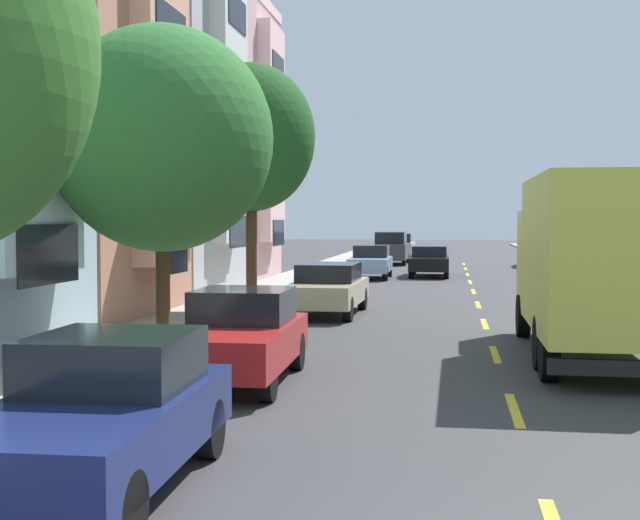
{
  "coord_description": "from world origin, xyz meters",
  "views": [
    {
      "loc": [
        -0.93,
        -5.16,
        2.66
      ],
      "look_at": [
        -4.57,
        19.13,
        1.5
      ],
      "focal_mm": 48.18,
      "sensor_mm": 36.0,
      "label": 1
    }
  ],
  "objects_px": {
    "parked_pickup_orange": "(581,265)",
    "parked_suv_charcoal": "(391,248)",
    "parked_suv_forest": "(542,249)",
    "parked_pickup_silver": "(399,247)",
    "delivery_box_truck": "(594,258)",
    "parked_sedan_champagne": "(328,288)",
    "street_tree_second": "(162,139)",
    "moving_black_sedan": "(430,261)",
    "street_tree_third": "(251,138)",
    "parked_hatchback_sky": "(371,262)",
    "parked_hatchback_red": "(239,336)",
    "parked_hatchback_navy": "(101,414)"
  },
  "relations": [
    {
      "from": "parked_pickup_silver",
      "to": "parked_sedan_champagne",
      "type": "distance_m",
      "value": 34.74
    },
    {
      "from": "street_tree_second",
      "to": "parked_suv_forest",
      "type": "relative_size",
      "value": 1.29
    },
    {
      "from": "parked_pickup_orange",
      "to": "street_tree_third",
      "type": "bearing_deg",
      "value": -131.01
    },
    {
      "from": "street_tree_third",
      "to": "delivery_box_truck",
      "type": "distance_m",
      "value": 11.04
    },
    {
      "from": "parked_hatchback_sky",
      "to": "moving_black_sedan",
      "type": "relative_size",
      "value": 0.89
    },
    {
      "from": "parked_pickup_silver",
      "to": "parked_suv_forest",
      "type": "bearing_deg",
      "value": -44.67
    },
    {
      "from": "parked_hatchback_sky",
      "to": "parked_hatchback_red",
      "type": "bearing_deg",
      "value": -89.8
    },
    {
      "from": "street_tree_second",
      "to": "street_tree_third",
      "type": "height_order",
      "value": "street_tree_third"
    },
    {
      "from": "delivery_box_truck",
      "to": "parked_hatchback_navy",
      "type": "height_order",
      "value": "delivery_box_truck"
    },
    {
      "from": "delivery_box_truck",
      "to": "parked_pickup_orange",
      "type": "xyz_separation_m",
      "value": [
        2.62,
        19.2,
        -1.11
      ]
    },
    {
      "from": "parked_hatchback_sky",
      "to": "parked_suv_charcoal",
      "type": "relative_size",
      "value": 0.83
    },
    {
      "from": "delivery_box_truck",
      "to": "parked_sedan_champagne",
      "type": "height_order",
      "value": "delivery_box_truck"
    },
    {
      "from": "street_tree_second",
      "to": "moving_black_sedan",
      "type": "bearing_deg",
      "value": 79.38
    },
    {
      "from": "parked_hatchback_sky",
      "to": "parked_pickup_orange",
      "type": "relative_size",
      "value": 0.75
    },
    {
      "from": "delivery_box_truck",
      "to": "parked_hatchback_sky",
      "type": "xyz_separation_m",
      "value": [
        -6.21,
        21.97,
        -1.18
      ]
    },
    {
      "from": "street_tree_third",
      "to": "parked_pickup_silver",
      "type": "xyz_separation_m",
      "value": [
        2.12,
        34.97,
        -4.11
      ]
    },
    {
      "from": "parked_suv_forest",
      "to": "parked_sedan_champagne",
      "type": "distance_m",
      "value": 27.59
    },
    {
      "from": "delivery_box_truck",
      "to": "parked_hatchback_navy",
      "type": "bearing_deg",
      "value": -124.53
    },
    {
      "from": "parked_suv_forest",
      "to": "parked_pickup_silver",
      "type": "xyz_separation_m",
      "value": [
        -8.62,
        8.52,
        -0.16
      ]
    },
    {
      "from": "parked_hatchback_red",
      "to": "moving_black_sedan",
      "type": "xyz_separation_m",
      "value": [
        2.52,
        26.88,
        -0.01
      ]
    },
    {
      "from": "delivery_box_truck",
      "to": "parked_pickup_orange",
      "type": "distance_m",
      "value": 19.41
    },
    {
      "from": "street_tree_second",
      "to": "parked_pickup_silver",
      "type": "distance_m",
      "value": 42.73
    },
    {
      "from": "street_tree_second",
      "to": "street_tree_third",
      "type": "relative_size",
      "value": 0.91
    },
    {
      "from": "parked_pickup_silver",
      "to": "parked_sedan_champagne",
      "type": "height_order",
      "value": "parked_pickup_silver"
    },
    {
      "from": "parked_hatchback_sky",
      "to": "parked_sedan_champagne",
      "type": "bearing_deg",
      "value": -89.44
    },
    {
      "from": "street_tree_second",
      "to": "parked_pickup_orange",
      "type": "height_order",
      "value": "street_tree_second"
    },
    {
      "from": "delivery_box_truck",
      "to": "parked_pickup_silver",
      "type": "relative_size",
      "value": 1.42
    },
    {
      "from": "parked_suv_forest",
      "to": "parked_pickup_silver",
      "type": "relative_size",
      "value": 0.91
    },
    {
      "from": "delivery_box_truck",
      "to": "parked_hatchback_red",
      "type": "relative_size",
      "value": 1.87
    },
    {
      "from": "moving_black_sedan",
      "to": "parked_hatchback_navy",
      "type": "bearing_deg",
      "value": -94.36
    },
    {
      "from": "parked_pickup_orange",
      "to": "parked_sedan_champagne",
      "type": "distance_m",
      "value": 14.98
    },
    {
      "from": "parked_suv_forest",
      "to": "street_tree_third",
      "type": "bearing_deg",
      "value": -112.12
    },
    {
      "from": "parked_hatchback_navy",
      "to": "parked_suv_charcoal",
      "type": "relative_size",
      "value": 0.84
    },
    {
      "from": "parked_hatchback_red",
      "to": "moving_black_sedan",
      "type": "bearing_deg",
      "value": 84.65
    },
    {
      "from": "delivery_box_truck",
      "to": "parked_hatchback_navy",
      "type": "distance_m",
      "value": 10.8
    },
    {
      "from": "street_tree_second",
      "to": "moving_black_sedan",
      "type": "xyz_separation_m",
      "value": [
        4.6,
        24.54,
        -3.46
      ]
    },
    {
      "from": "parked_hatchback_red",
      "to": "parked_hatchback_navy",
      "type": "bearing_deg",
      "value": -89.67
    },
    {
      "from": "parked_pickup_silver",
      "to": "parked_hatchback_navy",
      "type": "bearing_deg",
      "value": -90.01
    },
    {
      "from": "parked_hatchback_navy",
      "to": "moving_black_sedan",
      "type": "bearing_deg",
      "value": 85.64
    },
    {
      "from": "parked_pickup_orange",
      "to": "parked_suv_charcoal",
      "type": "height_order",
      "value": "parked_suv_charcoal"
    },
    {
      "from": "delivery_box_truck",
      "to": "parked_hatchback_sky",
      "type": "distance_m",
      "value": 22.86
    },
    {
      "from": "parked_sedan_champagne",
      "to": "moving_black_sedan",
      "type": "height_order",
      "value": "same"
    },
    {
      "from": "parked_pickup_orange",
      "to": "moving_black_sedan",
      "type": "relative_size",
      "value": 1.18
    },
    {
      "from": "street_tree_third",
      "to": "parked_pickup_silver",
      "type": "height_order",
      "value": "street_tree_third"
    },
    {
      "from": "street_tree_second",
      "to": "parked_sedan_champagne",
      "type": "xyz_separation_m",
      "value": [
        2.14,
        7.8,
        -3.46
      ]
    },
    {
      "from": "parked_suv_forest",
      "to": "moving_black_sedan",
      "type": "distance_m",
      "value": 11.3
    },
    {
      "from": "parked_pickup_silver",
      "to": "parked_hatchback_sky",
      "type": "bearing_deg",
      "value": -90.38
    },
    {
      "from": "delivery_box_truck",
      "to": "parked_sedan_champagne",
      "type": "relative_size",
      "value": 1.66
    },
    {
      "from": "street_tree_second",
      "to": "parked_hatchback_navy",
      "type": "xyz_separation_m",
      "value": [
        2.11,
        -8.04,
        -3.45
      ]
    },
    {
      "from": "parked_pickup_orange",
      "to": "parked_hatchback_red",
      "type": "distance_m",
      "value": 23.99
    }
  ]
}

